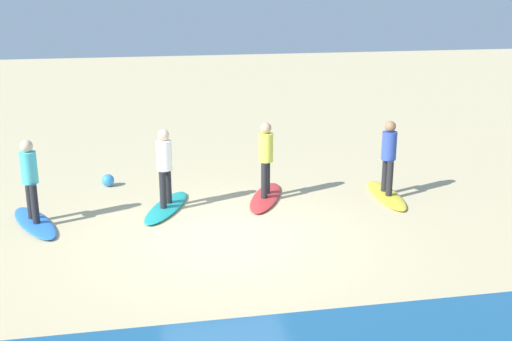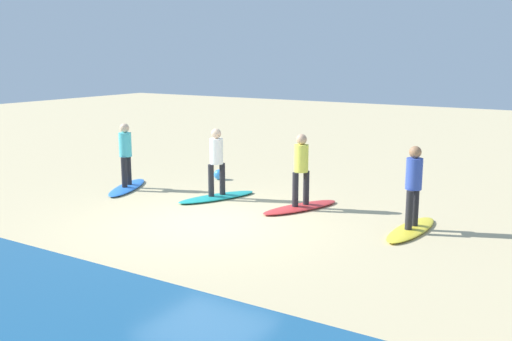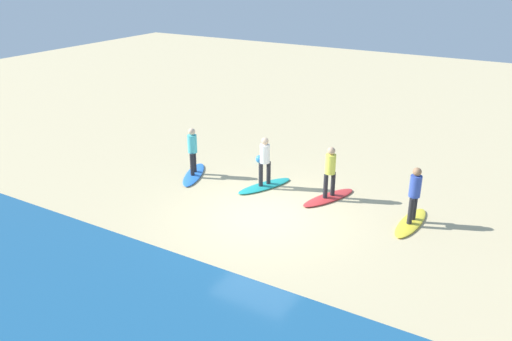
{
  "view_description": "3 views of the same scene",
  "coord_description": "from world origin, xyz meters",
  "views": [
    {
      "loc": [
        1.52,
        10.95,
        4.65
      ],
      "look_at": [
        -0.85,
        -1.49,
        0.85
      ],
      "focal_mm": 44.77,
      "sensor_mm": 36.0,
      "label": 1
    },
    {
      "loc": [
        -7.17,
        9.38,
        3.49
      ],
      "look_at": [
        -0.55,
        -1.13,
        0.99
      ],
      "focal_mm": 40.95,
      "sensor_mm": 36.0,
      "label": 2
    },
    {
      "loc": [
        -6.66,
        11.71,
        6.99
      ],
      "look_at": [
        0.79,
        -0.89,
        0.97
      ],
      "focal_mm": 36.16,
      "sensor_mm": 36.0,
      "label": 3
    }
  ],
  "objects": [
    {
      "name": "ground_plane",
      "position": [
        0.0,
        0.0,
        0.0
      ],
      "size": [
        60.0,
        60.0,
        0.0
      ],
      "primitive_type": "plane",
      "color": "#CCB789"
    },
    {
      "name": "surfboard_yellow",
      "position": [
        -3.85,
        -1.71,
        0.04
      ],
      "size": [
        0.69,
        2.13,
        0.09
      ],
      "primitive_type": "ellipsoid",
      "rotation": [
        0.0,
        0.0,
        1.51
      ],
      "color": "yellow",
      "rests_on": "ground"
    },
    {
      "name": "surfer_yellow",
      "position": [
        -3.85,
        -1.71,
        1.04
      ],
      "size": [
        0.32,
        0.46,
        1.64
      ],
      "color": "#232328",
      "rests_on": "surfboard_yellow"
    },
    {
      "name": "surfboard_red",
      "position": [
        -1.17,
        -2.06,
        0.04
      ],
      "size": [
        1.31,
        2.16,
        0.09
      ],
      "primitive_type": "ellipsoid",
      "rotation": [
        0.0,
        0.0,
        1.18
      ],
      "color": "red",
      "rests_on": "ground"
    },
    {
      "name": "surfer_red",
      "position": [
        -1.17,
        -2.06,
        1.04
      ],
      "size": [
        0.32,
        0.44,
        1.64
      ],
      "color": "#232328",
      "rests_on": "surfboard_red"
    },
    {
      "name": "surfboard_teal",
      "position": [
        1.01,
        -1.83,
        0.04
      ],
      "size": [
        1.33,
        2.15,
        0.09
      ],
      "primitive_type": "ellipsoid",
      "rotation": [
        0.0,
        0.0,
        1.17
      ],
      "color": "teal",
      "rests_on": "ground"
    },
    {
      "name": "surfer_teal",
      "position": [
        1.01,
        -1.83,
        1.04
      ],
      "size": [
        0.32,
        0.43,
        1.64
      ],
      "color": "#232328",
      "rests_on": "surfboard_teal"
    },
    {
      "name": "surfboard_blue",
      "position": [
        3.62,
        -1.42,
        0.04
      ],
      "size": [
        1.34,
        2.15,
        0.09
      ],
      "primitive_type": "ellipsoid",
      "rotation": [
        0.0,
        0.0,
        1.98
      ],
      "color": "blue",
      "rests_on": "ground"
    },
    {
      "name": "surfer_blue",
      "position": [
        3.62,
        -1.42,
        1.04
      ],
      "size": [
        0.32,
        0.43,
        1.64
      ],
      "color": "#232328",
      "rests_on": "surfboard_blue"
    },
    {
      "name": "beach_ball",
      "position": [
        2.27,
        -3.66,
        0.15
      ],
      "size": [
        0.29,
        0.29,
        0.29
      ],
      "primitive_type": "sphere",
      "color": "#338CE5",
      "rests_on": "ground"
    }
  ]
}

